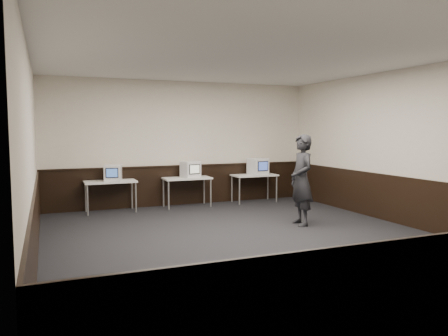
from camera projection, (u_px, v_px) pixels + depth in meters
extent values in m
plane|color=black|center=(248.00, 240.00, 7.80)|extent=(8.00, 8.00, 0.00)
plane|color=white|center=(249.00, 58.00, 7.52)|extent=(8.00, 8.00, 0.00)
plane|color=beige|center=(182.00, 143.00, 11.34)|extent=(7.00, 0.00, 7.00)
plane|color=beige|center=(437.00, 170.00, 3.97)|extent=(7.00, 0.00, 7.00)
plane|color=beige|center=(31.00, 155.00, 6.34)|extent=(0.00, 8.00, 8.00)
plane|color=beige|center=(402.00, 147.00, 8.98)|extent=(0.00, 8.00, 8.00)
cube|color=black|center=(183.00, 185.00, 11.42)|extent=(6.98, 0.04, 1.00)
cube|color=black|center=(430.00, 287.00, 4.09)|extent=(6.98, 0.04, 1.00)
cube|color=black|center=(35.00, 229.00, 6.44)|extent=(0.04, 7.98, 1.00)
cube|color=black|center=(399.00, 200.00, 9.07)|extent=(0.04, 7.98, 1.00)
cube|color=black|center=(183.00, 166.00, 11.36)|extent=(6.98, 0.06, 0.04)
cube|color=white|center=(110.00, 182.00, 10.34)|extent=(1.20, 0.60, 0.04)
cylinder|color=#999999|center=(88.00, 200.00, 9.93)|extent=(0.04, 0.04, 0.71)
cylinder|color=#999999|center=(136.00, 197.00, 10.35)|extent=(0.04, 0.04, 0.71)
cylinder|color=#999999|center=(86.00, 197.00, 10.39)|extent=(0.04, 0.04, 0.71)
cylinder|color=#999999|center=(132.00, 195.00, 10.81)|extent=(0.04, 0.04, 0.71)
cube|color=white|center=(187.00, 178.00, 11.05)|extent=(1.20, 0.60, 0.04)
cylinder|color=#999999|center=(169.00, 195.00, 10.65)|extent=(0.04, 0.04, 0.71)
cylinder|color=#999999|center=(211.00, 193.00, 11.06)|extent=(0.04, 0.04, 0.71)
cylinder|color=#999999|center=(163.00, 193.00, 11.11)|extent=(0.04, 0.04, 0.71)
cylinder|color=#999999|center=(204.00, 190.00, 11.53)|extent=(0.04, 0.04, 0.71)
cube|color=white|center=(254.00, 175.00, 11.77)|extent=(1.20, 0.60, 0.04)
cylinder|color=#999999|center=(239.00, 191.00, 11.37)|extent=(0.04, 0.04, 0.71)
cylinder|color=#999999|center=(277.00, 189.00, 11.78)|extent=(0.04, 0.04, 0.71)
cylinder|color=#999999|center=(232.00, 189.00, 11.83)|extent=(0.04, 0.04, 0.71)
cylinder|color=#999999|center=(268.00, 187.00, 12.24)|extent=(0.04, 0.04, 0.71)
cube|color=white|center=(113.00, 173.00, 10.29)|extent=(0.47, 0.49, 0.38)
cube|color=black|center=(112.00, 173.00, 10.09)|extent=(0.28, 0.09, 0.23)
cube|color=#395FA8|center=(112.00, 173.00, 10.08)|extent=(0.24, 0.07, 0.19)
cube|color=white|center=(190.00, 169.00, 11.07)|extent=(0.48, 0.50, 0.40)
cube|color=black|center=(195.00, 169.00, 10.89)|extent=(0.30, 0.08, 0.24)
cube|color=silver|center=(195.00, 169.00, 10.89)|extent=(0.26, 0.06, 0.20)
cube|color=white|center=(258.00, 166.00, 11.79)|extent=(0.51, 0.52, 0.44)
cube|color=black|center=(263.00, 166.00, 11.59)|extent=(0.33, 0.07, 0.26)
cube|color=#364DA0|center=(263.00, 166.00, 11.58)|extent=(0.28, 0.05, 0.22)
imported|color=black|center=(302.00, 180.00, 8.94)|extent=(0.52, 0.73, 1.86)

